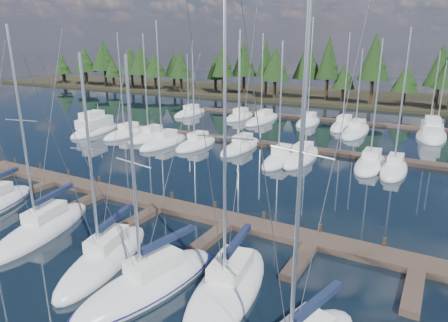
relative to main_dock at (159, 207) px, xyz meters
The scene contains 12 objects.
ground 12.65m from the main_dock, 90.00° to the left, with size 260.00×260.00×0.00m, color black.
far_shore 72.64m from the main_dock, 90.00° to the left, with size 220.00×30.00×0.60m, color black.
main_dock is the anchor object (origin of this frame).
back_docks 32.23m from the main_dock, 90.00° to the left, with size 50.00×21.80×0.40m.
front_sailboat_2 8.23m from the main_dock, 122.69° to the right, with size 4.59×9.53×14.15m.
front_sailboat_3 7.96m from the main_dock, 74.93° to the right, with size 4.42×9.02×12.67m.
front_sailboat_4 10.26m from the main_dock, 54.89° to the right, with size 4.66×9.58×12.64m.
front_sailboat_5 11.76m from the main_dock, 34.60° to the right, with size 4.19×8.96×15.01m.
back_sailboat_rows 27.76m from the main_dock, 90.04° to the left, with size 46.00×32.72×16.83m.
motor_yacht_left 31.10m from the main_dock, 145.19° to the left, with size 5.09×10.48×5.03m.
motor_yacht_right 40.81m from the main_dock, 65.70° to the left, with size 4.26×9.90×4.81m.
tree_line 63.40m from the main_dock, 93.76° to the left, with size 183.28×11.58×13.88m.
Camera 1 is at (18.19, -4.91, 12.27)m, focal length 32.00 mm.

